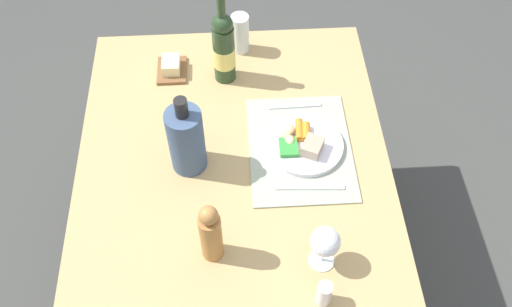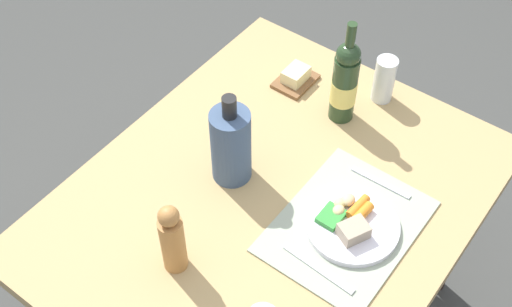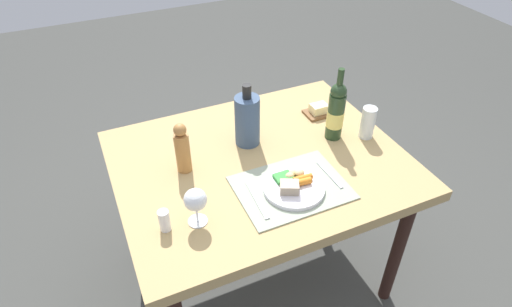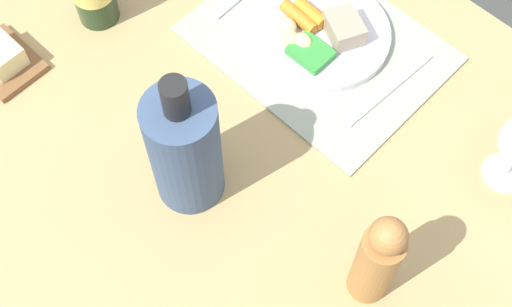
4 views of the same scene
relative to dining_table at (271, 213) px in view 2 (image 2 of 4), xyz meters
The scene contains 10 objects.
dining_table is the anchor object (origin of this frame).
placemat 0.23m from the dining_table, 80.11° to the right, with size 0.42×0.32×0.01m, color #99A48D.
dinner_plate 0.24m from the dining_table, 79.93° to the right, with size 0.24×0.24×0.06m.
fork 0.26m from the dining_table, 117.13° to the right, with size 0.02×0.21×0.01m, color silver.
knife 0.31m from the dining_table, 45.25° to the right, with size 0.01×0.17×0.01m, color silver.
pepper_mill 0.36m from the dining_table, 167.79° to the left, with size 0.06×0.06×0.22m.
cooler_bottle 0.23m from the dining_table, 90.90° to the left, with size 0.11×0.11×0.29m.
water_tumbler 0.52m from the dining_table, ahead, with size 0.06×0.06×0.15m.
wine_bottle 0.42m from the dining_table, ahead, with size 0.07×0.07×0.34m.
butter_dish 0.46m from the dining_table, 26.57° to the left, with size 0.13×0.10×0.05m.
Camera 2 is at (-0.90, -0.62, 2.18)m, focal length 47.63 mm.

